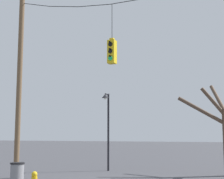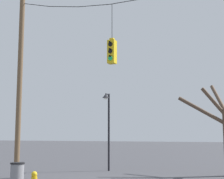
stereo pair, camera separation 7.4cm
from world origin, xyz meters
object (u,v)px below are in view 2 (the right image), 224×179
at_px(trash_bin, 17,174).
at_px(traffic_light_near_left_pole, 112,51).
at_px(utility_pole_left, 20,84).
at_px(street_lamp, 108,116).

bearing_deg(trash_bin, traffic_light_near_left_pole, 29.92).
bearing_deg(trash_bin, utility_pole_left, 130.23).
height_order(utility_pole_left, trash_bin, utility_pole_left).
bearing_deg(utility_pole_left, street_lamp, 61.90).
height_order(utility_pole_left, street_lamp, utility_pole_left).
bearing_deg(traffic_light_near_left_pole, street_lamp, 116.97).
bearing_deg(trash_bin, street_lamp, 82.24).
relative_size(traffic_light_near_left_pole, street_lamp, 0.61).
relative_size(traffic_light_near_left_pole, trash_bin, 2.93).
distance_m(street_lamp, trash_bin, 7.55).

